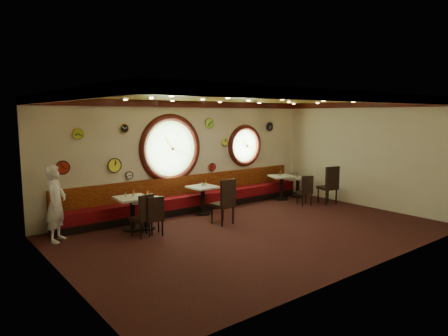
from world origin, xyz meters
TOP-DOWN VIEW (x-y plane):
  - floor at (0.00, 0.00)m, footprint 9.00×6.00m
  - ceiling at (0.00, 0.00)m, footprint 9.00×6.00m
  - wall_back at (0.00, 3.00)m, footprint 9.00×0.02m
  - wall_front at (0.00, -3.00)m, footprint 9.00×0.02m
  - wall_left at (-4.50, 0.00)m, footprint 0.02×6.00m
  - wall_right at (4.50, 0.00)m, footprint 0.02×6.00m
  - molding_back at (0.00, 2.95)m, footprint 9.00×0.10m
  - molding_front at (0.00, -2.95)m, footprint 9.00×0.10m
  - molding_left at (-4.45, 0.00)m, footprint 0.10×6.00m
  - molding_right at (4.45, 0.00)m, footprint 0.10×6.00m
  - banquette_base at (0.00, 2.72)m, footprint 8.00×0.55m
  - banquette_seat at (0.00, 2.72)m, footprint 8.00×0.55m
  - banquette_back at (0.00, 2.94)m, footprint 8.00×0.10m
  - porthole_left_glass at (-0.60, 3.00)m, footprint 1.66×0.02m
  - porthole_left_frame at (-0.60, 2.98)m, footprint 1.98×0.18m
  - porthole_left_ring at (-0.60, 2.95)m, footprint 1.61×0.03m
  - porthole_right_glass at (2.20, 3.00)m, footprint 1.10×0.02m
  - porthole_right_frame at (2.20, 2.98)m, footprint 1.38×0.18m
  - porthole_right_ring at (2.20, 2.95)m, footprint 1.09×0.03m
  - wall_clock_0 at (-3.60, 2.96)m, footprint 0.32×0.03m
  - wall_clock_1 at (-1.90, 2.96)m, footprint 0.20×0.03m
  - wall_clock_2 at (3.30, 2.96)m, footprint 0.28×0.03m
  - wall_clock_3 at (0.75, 2.96)m, footprint 0.30×0.03m
  - wall_clock_4 at (-2.30, 2.96)m, footprint 0.36×0.03m
  - wall_clock_5 at (0.85, 2.96)m, footprint 0.24×0.03m
  - wall_clock_6 at (1.35, 2.96)m, footprint 0.22×0.03m
  - wall_clock_7 at (-2.00, 2.96)m, footprint 0.24×0.03m
  - wall_clock_8 at (-3.20, 2.96)m, footprint 0.26×0.03m
  - table_a at (-2.30, 1.95)m, footprint 0.80×0.80m
  - table_b at (-2.00, 1.84)m, footprint 0.90×0.90m
  - table_c at (-0.03, 2.21)m, footprint 0.75×0.75m
  - table_d at (3.16, 2.22)m, footprint 0.95×0.95m
  - table_e at (3.90, 2.17)m, footprint 0.63×0.63m
  - chair_a at (-2.33, 1.29)m, footprint 0.51×0.51m
  - chair_b at (-2.09, 1.21)m, footprint 0.46×0.46m
  - chair_c at (-0.20, 0.96)m, footprint 0.54×0.54m
  - chair_d at (3.11, 1.12)m, footprint 0.50×0.50m
  - chair_e at (3.86, 0.80)m, footprint 0.61×0.61m
  - condiment_a_salt at (-2.42, 2.06)m, footprint 0.04×0.04m
  - condiment_b_salt at (-2.02, 1.87)m, footprint 0.03×0.03m
  - condiment_c_salt at (-0.06, 2.21)m, footprint 0.04×0.04m
  - condiment_d_salt at (3.04, 2.22)m, footprint 0.04×0.04m
  - condiment_a_pepper at (-2.30, 1.91)m, footprint 0.03×0.03m
  - condiment_b_pepper at (-1.97, 1.86)m, footprint 0.04×0.04m
  - condiment_c_pepper at (-0.03, 2.18)m, footprint 0.04×0.04m
  - condiment_d_pepper at (3.13, 2.19)m, footprint 0.03×0.03m
  - condiment_a_bottle at (-2.19, 2.09)m, footprint 0.05×0.05m
  - condiment_b_bottle at (-1.88, 1.94)m, footprint 0.05×0.05m
  - condiment_c_bottle at (0.11, 2.26)m, footprint 0.05×0.05m
  - condiment_d_bottle at (3.24, 2.35)m, footprint 0.05×0.05m
  - condiment_e_salt at (3.87, 2.16)m, footprint 0.04×0.04m
  - condiment_e_pepper at (3.94, 2.19)m, footprint 0.04×0.04m
  - condiment_e_bottle at (3.94, 2.23)m, footprint 0.05×0.05m
  - waiter at (-4.00, 2.20)m, footprint 0.71×0.75m

SIDE VIEW (x-z plane):
  - floor at x=0.00m, z-range 0.00..0.00m
  - banquette_base at x=0.00m, z-range 0.00..0.20m
  - banquette_seat at x=0.00m, z-range 0.20..0.50m
  - table_e at x=3.90m, z-range 0.09..0.77m
  - table_b at x=-2.00m, z-range 0.10..0.85m
  - table_c at x=-0.03m, z-range 0.10..0.91m
  - table_d at x=3.16m, z-range 0.11..0.91m
  - table_a at x=-2.30m, z-range 0.11..0.94m
  - chair_b at x=-2.09m, z-range 0.25..0.83m
  - chair_d at x=3.11m, z-range 0.25..0.83m
  - chair_a at x=-2.33m, z-range 0.26..0.88m
  - chair_c at x=-0.20m, z-range 0.31..1.04m
  - chair_e at x=3.86m, z-range 0.32..1.06m
  - condiment_e_salt at x=3.87m, z-range 0.68..0.79m
  - condiment_e_pepper at x=3.94m, z-range 0.68..0.79m
  - banquette_back at x=0.00m, z-range 0.48..1.02m
  - condiment_e_bottle at x=3.94m, z-range 0.68..0.84m
  - condiment_b_salt at x=-2.02m, z-range 0.76..0.85m
  - condiment_b_pepper at x=-1.97m, z-range 0.76..0.87m
  - condiment_b_bottle at x=-1.88m, z-range 0.76..0.93m
  - condiment_d_pepper at x=3.13m, z-range 0.80..0.90m
  - condiment_d_salt at x=3.04m, z-range 0.80..0.90m
  - condiment_c_pepper at x=-0.03m, z-range 0.80..0.91m
  - condiment_c_salt at x=-0.06m, z-range 0.80..0.92m
  - waiter at x=-4.00m, z-range 0.00..1.72m
  - condiment_a_pepper at x=-2.30m, z-range 0.83..0.92m
  - condiment_a_salt at x=-2.42m, z-range 0.83..0.93m
  - condiment_d_bottle at x=3.24m, z-range 0.80..0.96m
  - condiment_c_bottle at x=0.11m, z-range 0.80..0.97m
  - condiment_a_bottle at x=-2.19m, z-range 0.83..0.97m
  - wall_clock_1 at x=-1.90m, z-range 1.10..1.30m
  - wall_clock_5 at x=0.85m, z-range 1.08..1.32m
  - wall_clock_4 at x=-2.30m, z-range 1.32..1.68m
  - wall_clock_0 at x=-3.60m, z-range 1.39..1.71m
  - wall_back at x=0.00m, z-range 0.00..3.20m
  - wall_front at x=0.00m, z-range 0.00..3.20m
  - wall_left at x=-4.50m, z-range 0.00..3.20m
  - wall_right at x=4.50m, z-range 0.00..3.20m
  - porthole_right_ring at x=2.20m, z-range 1.26..2.34m
  - porthole_right_glass at x=2.20m, z-range 1.25..2.35m
  - porthole_right_frame at x=2.20m, z-range 1.11..2.49m
  - porthole_left_glass at x=-0.60m, z-range 1.02..2.68m
  - porthole_left_frame at x=-0.60m, z-range 0.86..2.84m
  - porthole_left_ring at x=-0.60m, z-range 1.04..2.66m
  - wall_clock_6 at x=1.35m, z-range 1.84..2.06m
  - wall_clock_8 at x=-3.20m, z-range 2.22..2.48m
  - wall_clock_2 at x=3.30m, z-range 2.26..2.54m
  - wall_clock_7 at x=-2.00m, z-range 2.33..2.57m
  - wall_clock_3 at x=0.75m, z-range 2.40..2.70m
  - molding_back at x=0.00m, z-range 3.02..3.20m
  - molding_front at x=0.00m, z-range 3.02..3.20m
  - molding_left at x=-4.45m, z-range 3.02..3.20m
  - molding_right at x=4.45m, z-range 3.02..3.20m
  - ceiling at x=0.00m, z-range 3.19..3.21m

